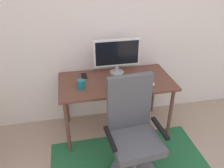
% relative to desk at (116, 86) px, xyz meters
% --- Properties ---
extents(wall_back, '(6.00, 0.10, 2.60)m').
position_rel_desk_xyz_m(wall_back, '(0.05, 0.42, 0.64)').
color(wall_back, white).
rests_on(wall_back, ground).
extents(area_rug, '(1.73, 1.05, 0.01)m').
position_rel_desk_xyz_m(area_rug, '(0.02, -0.67, -0.66)').
color(area_rug, '#236138').
rests_on(area_rug, ground).
extents(desk, '(1.35, 0.69, 0.74)m').
position_rel_desk_xyz_m(desk, '(0.00, 0.00, 0.00)').
color(desk, brown).
rests_on(desk, ground).
extents(monitor, '(0.57, 0.18, 0.44)m').
position_rel_desk_xyz_m(monitor, '(0.05, 0.21, 0.33)').
color(monitor, '#B2B2B7').
rests_on(monitor, desk).
extents(keyboard, '(0.43, 0.13, 0.02)m').
position_rel_desk_xyz_m(keyboard, '(0.06, -0.23, 0.08)').
color(keyboard, black).
rests_on(keyboard, desk).
extents(computer_mouse, '(0.06, 0.10, 0.03)m').
position_rel_desk_xyz_m(computer_mouse, '(0.38, -0.19, 0.09)').
color(computer_mouse, white).
rests_on(computer_mouse, desk).
extents(coffee_cup, '(0.09, 0.09, 0.10)m').
position_rel_desk_xyz_m(coffee_cup, '(-0.42, -0.10, 0.13)').
color(coffee_cup, '#1A6D7F').
rests_on(coffee_cup, desk).
extents(cell_phone, '(0.07, 0.14, 0.01)m').
position_rel_desk_xyz_m(cell_phone, '(-0.36, 0.19, 0.08)').
color(cell_phone, black).
rests_on(cell_phone, desk).
extents(office_chair, '(0.57, 0.50, 1.09)m').
position_rel_desk_xyz_m(office_chair, '(0.02, -0.70, -0.20)').
color(office_chair, slate).
rests_on(office_chair, ground).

